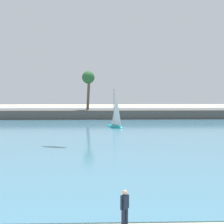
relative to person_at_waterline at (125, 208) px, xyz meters
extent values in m
cube|color=teal|center=(-2.22, 47.91, -0.86)|extent=(220.00, 94.81, 0.06)
cube|color=#514C47|center=(-2.22, 55.31, 0.01)|extent=(119.46, 6.00, 1.80)
cylinder|color=brown|center=(-3.32, 55.34, 4.18)|extent=(0.86, 0.92, 6.58)
sphere|color=#285B2D|center=(-3.32, 55.34, 7.45)|extent=(2.54, 2.54, 2.54)
cylinder|color=#141E33|center=(0.07, 0.08, -0.46)|extent=(0.15, 0.15, 0.86)
cylinder|color=#141E33|center=(-0.07, -0.08, -0.46)|extent=(0.15, 0.15, 0.86)
cube|color=#141E33|center=(0.00, 0.00, 0.26)|extent=(0.38, 0.39, 0.58)
sphere|color=tan|center=(0.00, 0.00, 0.67)|extent=(0.21, 0.21, 0.21)
cylinder|color=#141E33|center=(0.16, 0.17, 0.22)|extent=(0.09, 0.09, 0.50)
cylinder|color=#141E33|center=(-0.16, -0.17, 0.22)|extent=(0.09, 0.09, 0.50)
ellipsoid|color=teal|center=(1.27, 38.67, -0.83)|extent=(3.27, 4.51, 0.88)
cylinder|color=gray|center=(1.16, 38.87, 2.36)|extent=(0.13, 0.13, 5.51)
pyramid|color=white|center=(1.52, 38.21, 1.95)|extent=(1.06, 1.81, 4.69)
camera|label=1|loc=(-1.06, -14.30, 5.02)|focal=55.20mm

